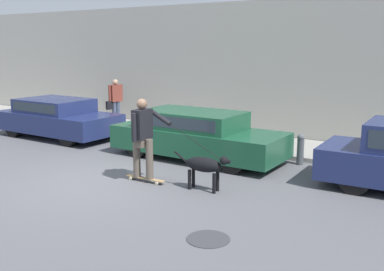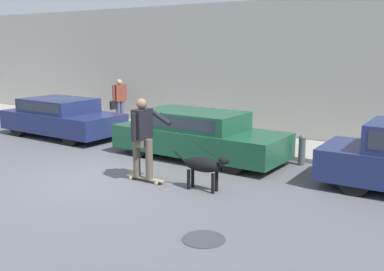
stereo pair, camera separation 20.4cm
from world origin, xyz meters
name	(u,v)px [view 1 (the left image)]	position (x,y,z in m)	size (l,w,h in m)	color
ground_plane	(98,182)	(0.00, 0.00, 0.00)	(36.00, 36.00, 0.00)	#545459
back_wall	(237,69)	(0.00, 6.42, 2.12)	(32.00, 0.30, 4.24)	#ADA89E
sidewalk_curb	(216,139)	(0.00, 5.12, 0.06)	(30.00, 2.26, 0.11)	gray
parked_car_0	(58,118)	(-4.52, 2.89, 0.62)	(4.06, 1.83, 1.22)	black
parked_car_1	(196,135)	(0.67, 2.89, 0.62)	(4.55, 1.75, 1.23)	black
dog	(205,166)	(2.20, 0.76, 0.51)	(1.25, 0.36, 0.76)	black
skateboarder	(143,135)	(0.79, 0.57, 1.02)	(2.29, 0.65, 1.79)	beige
pedestrian_with_bag	(115,100)	(-4.20, 5.24, 0.99)	(0.29, 0.70, 1.59)	#3D4760
manhole_cover	(208,239)	(3.45, -1.23, 0.01)	(0.66, 0.66, 0.01)	#38383D
fire_hydrant	(300,149)	(3.14, 3.75, 0.40)	(0.18, 0.18, 0.77)	#4C5156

